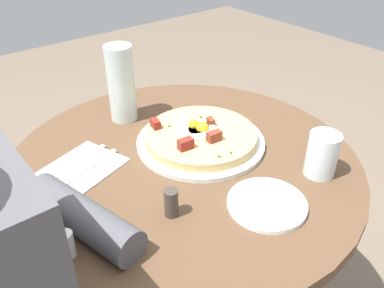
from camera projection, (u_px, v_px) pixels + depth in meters
name	position (u px, v px, depth m)	size (l,w,h in m)	color
dining_table	(184.00, 211.00, 1.03)	(0.83, 0.83, 0.70)	brown
pizza_plate	(201.00, 142.00, 0.99)	(0.32, 0.32, 0.01)	silver
breakfast_pizza	(200.00, 135.00, 0.98)	(0.28, 0.28, 0.05)	tan
bread_plate	(267.00, 204.00, 0.80)	(0.16, 0.16, 0.01)	white
napkin	(82.00, 168.00, 0.90)	(0.17, 0.14, 0.00)	white
fork	(87.00, 169.00, 0.89)	(0.18, 0.01, 0.01)	silver
knife	(76.00, 164.00, 0.91)	(0.18, 0.01, 0.01)	silver
water_glass	(322.00, 155.00, 0.86)	(0.07, 0.07, 0.10)	silver
water_bottle	(121.00, 84.00, 1.04)	(0.07, 0.07, 0.21)	silver
salt_shaker	(66.00, 244.00, 0.68)	(0.03, 0.03, 0.05)	white
pepper_shaker	(171.00, 203.00, 0.76)	(0.03, 0.03, 0.06)	#3F3833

